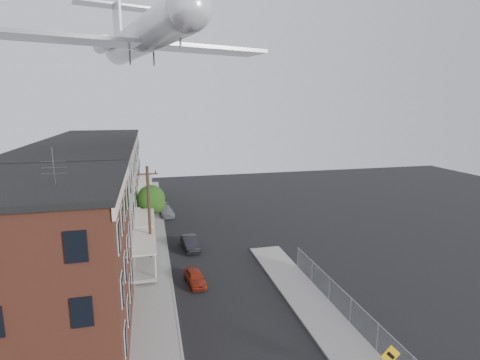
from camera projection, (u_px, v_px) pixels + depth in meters
The scene contains 17 objects.
sidewalk_left at pixel (152, 240), 39.88m from camera, with size 3.00×62.00×0.12m, color gray.
sidewalk_right at pixel (322, 318), 25.30m from camera, with size 3.00×26.00×0.12m, color gray.
curb_left at pixel (166, 239), 40.21m from camera, with size 0.15×62.00×0.14m, color gray.
curb_right at pixel (302, 321), 24.96m from camera, with size 0.15×26.00×0.14m, color gray.
corner_building at pixel (34, 268), 21.17m from camera, with size 10.31×12.30×12.15m.
row_house_a at pixel (68, 219), 30.23m from camera, with size 11.98×7.00×10.30m.
row_house_b at pixel (83, 199), 36.90m from camera, with size 11.98×7.00×10.30m.
row_house_c at pixel (92, 184), 43.56m from camera, with size 11.98×7.00×10.30m.
row_house_d at pixel (100, 174), 50.23m from camera, with size 11.98×7.00×10.30m.
row_house_e at pixel (105, 166), 56.90m from camera, with size 11.98×7.00×10.30m.
chainlink_fence at pixel (351, 310), 24.51m from camera, with size 0.06×18.06×1.90m.
utility_pole at pixel (149, 214), 33.23m from camera, with size 1.80×0.26×9.00m.
street_tree at pixel (152, 200), 43.00m from camera, with size 3.22×3.20×5.20m.
car_near at pixel (195, 277), 30.12m from camera, with size 1.36×3.37×1.15m, color maroon.
car_mid at pixel (190, 243), 37.40m from camera, with size 1.38×3.96×1.30m, color black.
car_far at pixel (166, 211), 48.80m from camera, with size 1.73×4.26×1.24m, color slate.
airplane at pixel (142, 37), 37.26m from camera, with size 24.64×28.17×8.13m.
Camera 1 is at (-5.36, -14.98, 14.20)m, focal length 28.00 mm.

